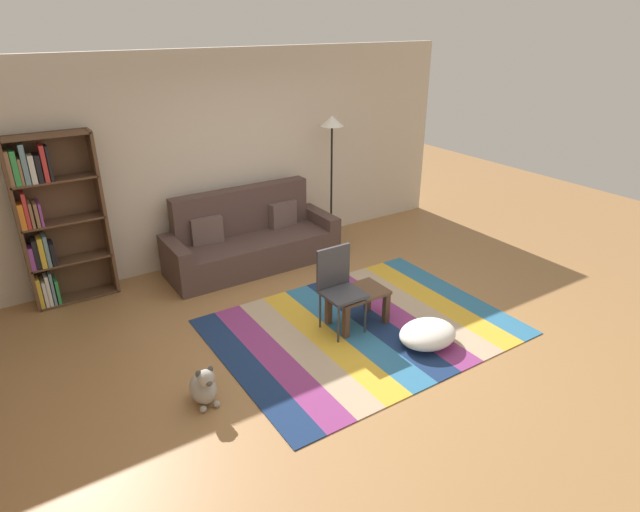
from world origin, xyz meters
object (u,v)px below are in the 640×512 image
at_px(coffee_table, 358,299).
at_px(couch, 251,241).
at_px(folding_chair, 338,282).
at_px(pouf, 428,334).
at_px(standing_lamp, 332,138).
at_px(tv_remote, 348,290).
at_px(bookshelf, 51,221).
at_px(dog, 204,387).

bearing_deg(coffee_table, couch, 97.79).
bearing_deg(folding_chair, pouf, -1.55).
distance_m(standing_lamp, folding_chair, 2.54).
height_order(pouf, tv_remote, tv_remote).
height_order(couch, coffee_table, couch).
bearing_deg(couch, tv_remote, -84.50).
bearing_deg(standing_lamp, tv_remote, -119.67).
xyz_separation_m(couch, pouf, (0.62, -2.71, -0.21)).
bearing_deg(bookshelf, standing_lamp, -4.02).
bearing_deg(dog, coffee_table, 9.62).
height_order(pouf, folding_chair, folding_chair).
relative_size(standing_lamp, tv_remote, 12.24).
distance_m(bookshelf, folding_chair, 3.24).
distance_m(bookshelf, standing_lamp, 3.61).
relative_size(standing_lamp, folding_chair, 2.04).
xyz_separation_m(pouf, dog, (-2.22, 0.40, 0.04)).
xyz_separation_m(standing_lamp, tv_remote, (-1.12, -1.97, -1.13)).
distance_m(bookshelf, dog, 2.80).
bearing_deg(folding_chair, bookshelf, -171.66).
xyz_separation_m(standing_lamp, folding_chair, (-1.25, -1.97, -1.00)).
bearing_deg(dog, pouf, -10.08).
bearing_deg(tv_remote, folding_chair, -154.05).
bearing_deg(pouf, coffee_table, 116.26).
bearing_deg(tv_remote, bookshelf, 163.17).
bearing_deg(bookshelf, dog, -75.88).
distance_m(couch, tv_remote, 1.95).
bearing_deg(couch, dog, -124.64).
xyz_separation_m(couch, standing_lamp, (1.31, 0.03, 1.20)).
xyz_separation_m(pouf, tv_remote, (-0.44, 0.77, 0.28)).
xyz_separation_m(coffee_table, dog, (-1.87, -0.32, -0.15)).
height_order(pouf, standing_lamp, standing_lamp).
height_order(coffee_table, tv_remote, tv_remote).
distance_m(pouf, dog, 2.26).
xyz_separation_m(coffee_table, standing_lamp, (1.04, 2.03, 1.23)).
bearing_deg(dog, couch, 55.36).
xyz_separation_m(dog, folding_chair, (1.66, 0.38, 0.37)).
relative_size(coffee_table, pouf, 0.99).
bearing_deg(tv_remote, dog, -142.57).
xyz_separation_m(tv_remote, folding_chair, (-0.13, -0.00, 0.13)).
bearing_deg(pouf, folding_chair, 126.25).
xyz_separation_m(couch, dog, (-1.60, -2.31, -0.18)).
relative_size(coffee_table, standing_lamp, 0.33).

